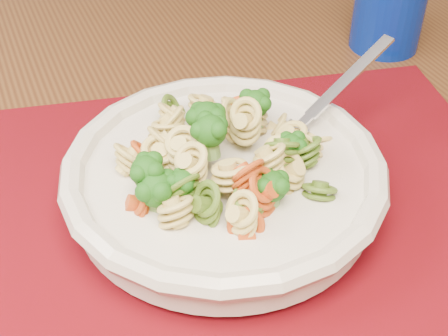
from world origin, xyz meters
TOP-DOWN VIEW (x-y plane):
  - dining_table at (0.54, 0.23)m, footprint 1.62×1.22m
  - placemat at (0.48, 0.11)m, footprint 0.60×0.54m
  - pasta_bowl at (0.47, 0.12)m, footprint 0.26×0.26m
  - pasta_broccoli_heap at (0.47, 0.12)m, footprint 0.22×0.22m
  - fork at (0.54, 0.12)m, footprint 0.18×0.05m
  - tumbler at (0.79, 0.24)m, footprint 0.08×0.08m

SIDE VIEW (x-z plane):
  - dining_table at x=0.54m, z-range 0.28..1.03m
  - placemat at x=0.48m, z-range 0.75..0.75m
  - pasta_bowl at x=0.47m, z-range 0.76..0.81m
  - fork at x=0.54m, z-range 0.76..0.84m
  - pasta_broccoli_heap at x=0.47m, z-range 0.77..0.83m
  - tumbler at x=0.79m, z-range 0.75..0.85m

